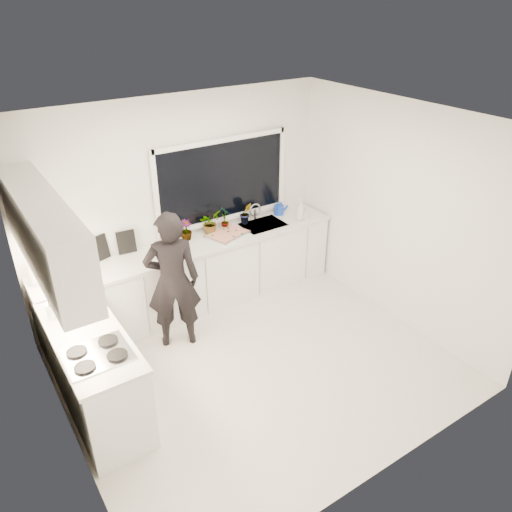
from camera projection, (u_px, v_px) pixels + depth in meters
floor at (258, 366)px, 5.61m from camera, size 4.00×3.50×0.02m
wall_back at (180, 204)px, 6.25m from camera, size 4.00×0.02×2.70m
wall_left at (50, 328)px, 3.98m from camera, size 0.02×3.50×2.70m
wall_right at (398, 215)px, 5.94m from camera, size 0.02×3.50×2.70m
ceiling at (259, 123)px, 4.31m from camera, size 4.00×3.50×0.02m
window at (223, 181)px, 6.42m from camera, size 1.80×0.02×1.00m
base_cabinets_back at (196, 277)px, 6.46m from camera, size 3.92×0.58×0.88m
base_cabinets_left at (95, 374)px, 4.84m from camera, size 0.58×1.60×0.88m
countertop_back at (194, 246)px, 6.23m from camera, size 3.94×0.62×0.04m
countertop_left at (88, 336)px, 4.62m from camera, size 0.62×1.60×0.04m
upper_cabinets at (44, 233)px, 4.37m from camera, size 0.34×2.10×0.70m
sink at (263, 228)px, 6.76m from camera, size 0.58×0.42×0.14m
faucet at (255, 212)px, 6.83m from camera, size 0.03×0.03×0.22m
stovetop at (97, 354)px, 4.34m from camera, size 0.56×0.48×0.03m
person at (173, 281)px, 5.59m from camera, size 0.72×0.59×1.69m
pizza_tray at (227, 234)px, 6.43m from camera, size 0.60×0.51×0.03m
pizza at (227, 233)px, 6.42m from camera, size 0.54×0.46×0.01m
watering_can at (279, 210)px, 7.01m from camera, size 0.14×0.14×0.13m
paper_towel_roll at (35, 273)px, 5.34m from camera, size 0.13×0.13×0.26m
knife_block at (50, 269)px, 5.46m from camera, size 0.16×0.14×0.22m
utensil_crock at (53, 310)px, 4.82m from camera, size 0.13×0.13×0.16m
picture_frame_large at (126, 242)px, 5.96m from camera, size 0.22×0.04×0.28m
picture_frame_small at (99, 248)px, 5.80m from camera, size 0.24×0.10×0.30m
herb_plants at (215, 221)px, 6.47m from camera, size 1.08×0.34×0.32m
soap_bottles at (301, 210)px, 6.82m from camera, size 0.20×0.14×0.30m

